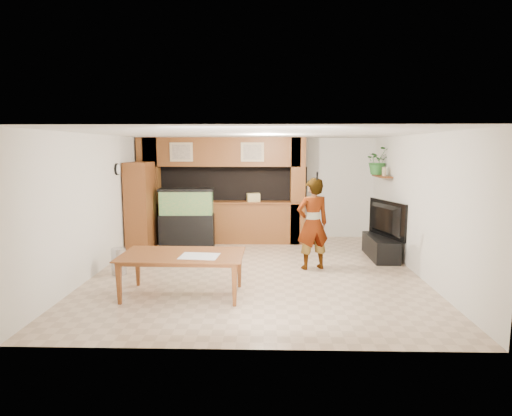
{
  "coord_description": "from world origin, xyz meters",
  "views": [
    {
      "loc": [
        0.2,
        -7.98,
        2.34
      ],
      "look_at": [
        -0.02,
        0.6,
        1.14
      ],
      "focal_mm": 30.0,
      "sensor_mm": 36.0,
      "label": 1
    }
  ],
  "objects_px": {
    "pantry_cabinet": "(140,207)",
    "person": "(313,224)",
    "dining_table": "(182,275)",
    "television": "(382,219)",
    "aquarium": "(187,219)"
  },
  "relations": [
    {
      "from": "pantry_cabinet",
      "to": "dining_table",
      "type": "distance_m",
      "value": 3.52
    },
    {
      "from": "pantry_cabinet",
      "to": "aquarium",
      "type": "distance_m",
      "value": 1.1
    },
    {
      "from": "aquarium",
      "to": "television",
      "type": "xyz_separation_m",
      "value": [
        4.34,
        -0.87,
        0.15
      ]
    },
    {
      "from": "aquarium",
      "to": "person",
      "type": "distance_m",
      "value": 3.3
    },
    {
      "from": "pantry_cabinet",
      "to": "dining_table",
      "type": "xyz_separation_m",
      "value": [
        1.56,
        -3.09,
        -0.67
      ]
    },
    {
      "from": "television",
      "to": "person",
      "type": "xyz_separation_m",
      "value": [
        -1.56,
        -0.89,
        0.05
      ]
    },
    {
      "from": "dining_table",
      "to": "television",
      "type": "bearing_deg",
      "value": 34.65
    },
    {
      "from": "pantry_cabinet",
      "to": "person",
      "type": "bearing_deg",
      "value": -21.07
    },
    {
      "from": "aquarium",
      "to": "person",
      "type": "xyz_separation_m",
      "value": [
        2.78,
        -1.76,
        0.2
      ]
    },
    {
      "from": "pantry_cabinet",
      "to": "television",
      "type": "bearing_deg",
      "value": -6.03
    },
    {
      "from": "pantry_cabinet",
      "to": "dining_table",
      "type": "bearing_deg",
      "value": -63.22
    },
    {
      "from": "person",
      "to": "dining_table",
      "type": "distance_m",
      "value": 2.81
    },
    {
      "from": "television",
      "to": "person",
      "type": "relative_size",
      "value": 0.76
    },
    {
      "from": "aquarium",
      "to": "person",
      "type": "height_order",
      "value": "person"
    },
    {
      "from": "television",
      "to": "dining_table",
      "type": "bearing_deg",
      "value": 106.78
    }
  ]
}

